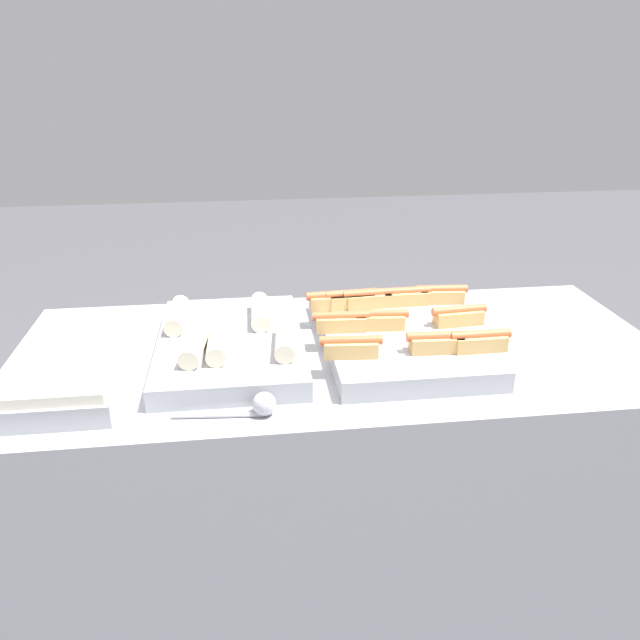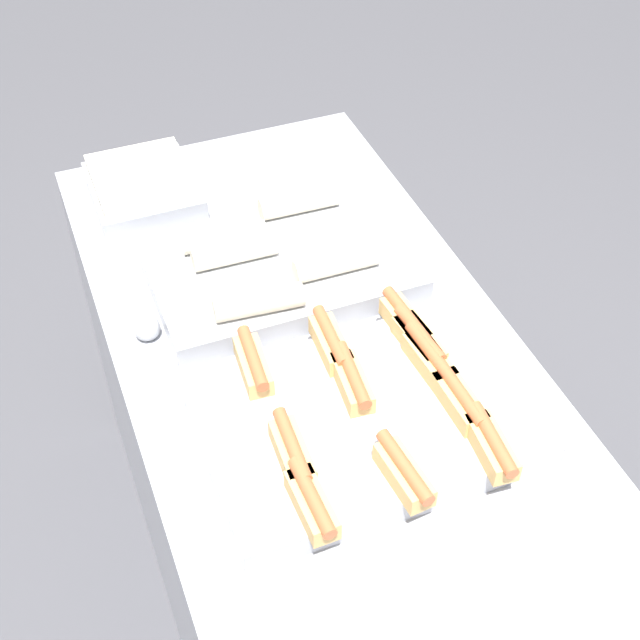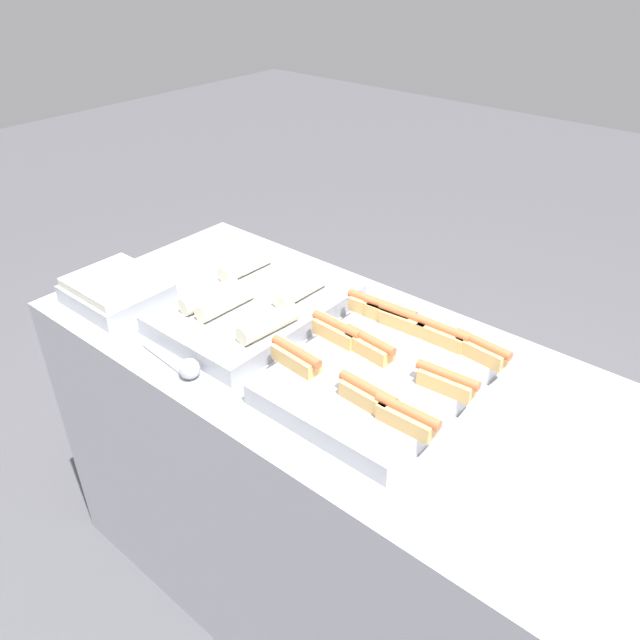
{
  "view_description": "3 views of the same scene",
  "coord_description": "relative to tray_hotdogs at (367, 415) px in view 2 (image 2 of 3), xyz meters",
  "views": [
    {
      "loc": [
        -0.23,
        -1.38,
        1.61
      ],
      "look_at": [
        -0.05,
        0.0,
        1.01
      ],
      "focal_mm": 35.0,
      "sensor_mm": 36.0,
      "label": 1
    },
    {
      "loc": [
        1.01,
        -0.42,
        2.11
      ],
      "look_at": [
        -0.05,
        0.0,
        1.01
      ],
      "focal_mm": 50.0,
      "sensor_mm": 36.0,
      "label": 2
    },
    {
      "loc": [
        0.76,
        -0.97,
        1.82
      ],
      "look_at": [
        -0.05,
        0.0,
        1.01
      ],
      "focal_mm": 35.0,
      "sensor_mm": 36.0,
      "label": 3
    }
  ],
  "objects": [
    {
      "name": "ground_plane",
      "position": [
        -0.15,
        -0.01,
        -0.96
      ],
      "size": [
        12.0,
        12.0,
        0.0
      ],
      "primitive_type": "plane",
      "color": "#4C4C51"
    },
    {
      "name": "tray_wraps",
      "position": [
        -0.42,
        -0.01,
        -0.0
      ],
      "size": [
        0.34,
        0.51,
        0.1
      ],
      "color": "#A8AAB2",
      "rests_on": "counter"
    },
    {
      "name": "counter",
      "position": [
        -0.15,
        -0.01,
        -0.5
      ],
      "size": [
        1.61,
        0.72,
        0.93
      ],
      "color": "#A8AAB2",
      "rests_on": "ground_plane"
    },
    {
      "name": "tray_side_front",
      "position": [
        -0.77,
        -0.2,
        0.0
      ],
      "size": [
        0.25,
        0.22,
        0.07
      ],
      "color": "#A8AAB2",
      "rests_on": "counter"
    },
    {
      "name": "tray_hotdogs",
      "position": [
        0.0,
        0.0,
        0.0
      ],
      "size": [
        0.45,
        0.54,
        0.1
      ],
      "color": "#A8AAB2",
      "rests_on": "counter"
    },
    {
      "name": "serving_spoon_near",
      "position": [
        -0.36,
        -0.29,
        -0.01
      ],
      "size": [
        0.21,
        0.05,
        0.05
      ],
      "color": "#B2B5BA",
      "rests_on": "counter"
    }
  ]
}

